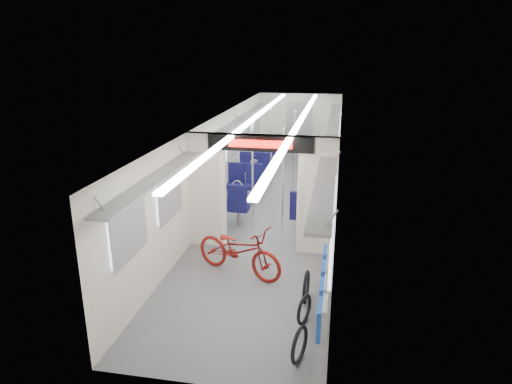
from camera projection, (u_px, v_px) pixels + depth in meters
carriage at (274, 156)px, 10.38m from camera, size 12.00×12.02×2.31m
bicycle at (239, 250)px, 8.01m from camera, size 1.84×1.23×0.92m
flip_bench at (325, 288)px, 6.52m from camera, size 0.12×2.10×0.51m
bike_hoop_a at (299, 347)px, 5.80m from camera, size 0.19×0.50×0.51m
bike_hoop_b at (304, 311)px, 6.62m from camera, size 0.20×0.46×0.47m
bike_hoop_c at (306, 288)px, 7.17m from camera, size 0.09×0.53×0.53m
seat_bay_near_left at (237, 190)px, 11.05m from camera, size 0.91×2.06×1.09m
seat_bay_near_right at (314, 198)px, 10.52m from camera, size 0.90×2.02×1.08m
seat_bay_far_left at (261, 159)px, 14.17m from camera, size 0.89×1.98×1.07m
seat_bay_far_right at (322, 158)px, 14.21m from camera, size 0.92×2.14×1.12m
stanchion_near_left at (253, 180)px, 9.75m from camera, size 0.04×0.04×2.30m
stanchion_near_right at (283, 182)px, 9.60m from camera, size 0.04×0.04×2.30m
stanchion_far_left at (271, 151)px, 12.43m from camera, size 0.04×0.04×2.30m
stanchion_far_right at (294, 154)px, 12.14m from camera, size 0.04×0.04×2.30m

